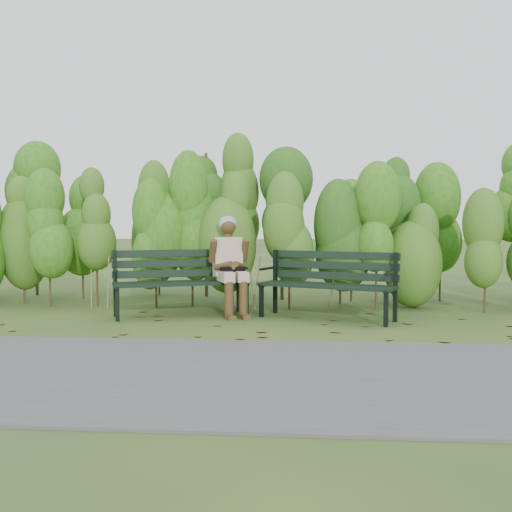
{
  "coord_description": "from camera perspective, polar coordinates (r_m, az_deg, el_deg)",
  "views": [
    {
      "loc": [
        0.58,
        -6.53,
        1.11
      ],
      "look_at": [
        0.0,
        0.35,
        0.75
      ],
      "focal_mm": 42.0,
      "sensor_mm": 36.0,
      "label": 1
    }
  ],
  "objects": [
    {
      "name": "footpath",
      "position": [
        4.5,
        -2.77,
        -11.23
      ],
      "size": [
        60.0,
        2.5,
        0.01
      ],
      "primitive_type": "cube",
      "color": "#474749",
      "rests_on": "ground"
    },
    {
      "name": "hedge_band",
      "position": [
        8.41,
        0.86,
        3.99
      ],
      "size": [
        11.04,
        1.67,
        2.42
      ],
      "color": "#47381E",
      "rests_on": "ground"
    },
    {
      "name": "leaf_litter",
      "position": [
        6.59,
        -1.58,
        -6.69
      ],
      "size": [
        5.71,
        2.16,
        0.01
      ],
      "color": "brown",
      "rests_on": "ground"
    },
    {
      "name": "bench_right",
      "position": [
        7.13,
        6.98,
        -2.19
      ],
      "size": [
        1.67,
        1.1,
        0.8
      ],
      "color": "black",
      "rests_on": "ground"
    },
    {
      "name": "bench_left",
      "position": [
        7.39,
        -7.25,
        -1.96
      ],
      "size": [
        1.69,
        1.07,
        0.81
      ],
      "color": "black",
      "rests_on": "ground"
    },
    {
      "name": "ground",
      "position": [
        6.65,
        -0.25,
        -6.63
      ],
      "size": [
        80.0,
        80.0,
        0.0
      ],
      "primitive_type": "plane",
      "color": "#2D4B21"
    },
    {
      "name": "seated_woman",
      "position": [
        7.34,
        -2.49,
        -0.35
      ],
      "size": [
        0.57,
        0.78,
        1.22
      ],
      "color": "beige",
      "rests_on": "ground"
    }
  ]
}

